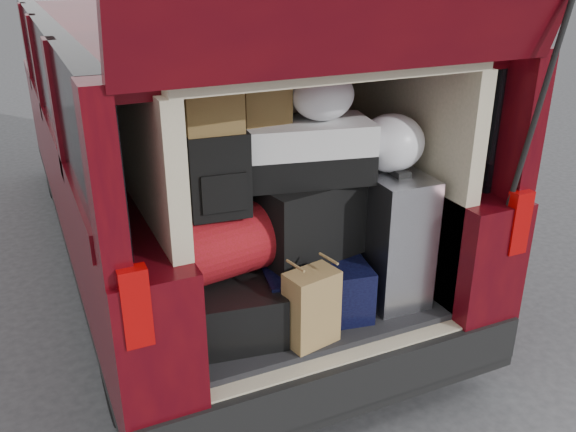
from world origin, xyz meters
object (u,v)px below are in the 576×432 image
object	(u,v)px
black_soft_case	(310,217)
backpack	(218,175)
black_hardshell	(225,298)
twotone_duffel	(303,151)
navy_hardshell	(307,277)
red_duffel	(228,242)
silver_roller	(389,235)
kraft_bag	(311,308)

from	to	relation	value
black_soft_case	backpack	xyz separation A→B (m)	(-0.46, -0.04, 0.29)
black_hardshell	black_soft_case	distance (m)	0.55
twotone_duffel	navy_hardshell	bearing A→B (deg)	-59.68
red_duffel	silver_roller	bearing A→B (deg)	-17.01
red_duffel	twotone_duffel	world-z (taller)	twotone_duffel
black_hardshell	backpack	world-z (taller)	backpack
black_hardshell	twotone_duffel	size ratio (longest dim) A/B	1.01
black_soft_case	black_hardshell	bearing A→B (deg)	171.79
red_duffel	black_soft_case	world-z (taller)	black_soft_case
black_hardshell	twotone_duffel	world-z (taller)	twotone_duffel
silver_roller	black_soft_case	xyz separation A→B (m)	(-0.38, 0.11, 0.12)
silver_roller	kraft_bag	bearing A→B (deg)	-155.33
red_duffel	black_soft_case	bearing A→B (deg)	-8.39
red_duffel	twotone_duffel	xyz separation A→B (m)	(0.39, 0.04, 0.36)
black_soft_case	backpack	world-z (taller)	backpack
kraft_bag	red_duffel	world-z (taller)	red_duffel
backpack	navy_hardshell	bearing A→B (deg)	10.83
red_duffel	black_hardshell	bearing A→B (deg)	-174.73
black_hardshell	backpack	xyz separation A→B (m)	(-0.01, -0.03, 0.62)
black_hardshell	kraft_bag	xyz separation A→B (m)	(0.29, -0.31, 0.05)
kraft_bag	red_duffel	size ratio (longest dim) A/B	0.72
black_soft_case	twotone_duffel	xyz separation A→B (m)	(-0.03, 0.03, 0.32)
kraft_bag	black_soft_case	distance (m)	0.45
navy_hardshell	backpack	xyz separation A→B (m)	(-0.44, -0.04, 0.61)
silver_roller	kraft_bag	xyz separation A→B (m)	(-0.53, -0.21, -0.15)
red_duffel	kraft_bag	bearing A→B (deg)	-60.24
silver_roller	kraft_bag	size ratio (longest dim) A/B	1.88
black_hardshell	red_duffel	distance (m)	0.28
silver_roller	black_soft_case	size ratio (longest dim) A/B	1.27
black_hardshell	red_duffel	bearing A→B (deg)	23.55
navy_hardshell	silver_roller	xyz separation A→B (m)	(0.39, -0.11, 0.19)
black_hardshell	black_soft_case	size ratio (longest dim) A/B	1.20
kraft_bag	backpack	xyz separation A→B (m)	(-0.30, 0.28, 0.57)
black_hardshell	kraft_bag	world-z (taller)	kraft_bag
navy_hardshell	kraft_bag	world-z (taller)	kraft_bag
navy_hardshell	black_soft_case	bearing A→B (deg)	21.41
navy_hardshell	backpack	size ratio (longest dim) A/B	1.65
black_hardshell	silver_roller	bearing A→B (deg)	2.07
silver_roller	red_duffel	size ratio (longest dim) A/B	1.36
black_hardshell	twotone_duffel	bearing A→B (deg)	14.68
backpack	twotone_duffel	world-z (taller)	backpack
navy_hardshell	black_soft_case	xyz separation A→B (m)	(0.02, 0.00, 0.31)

